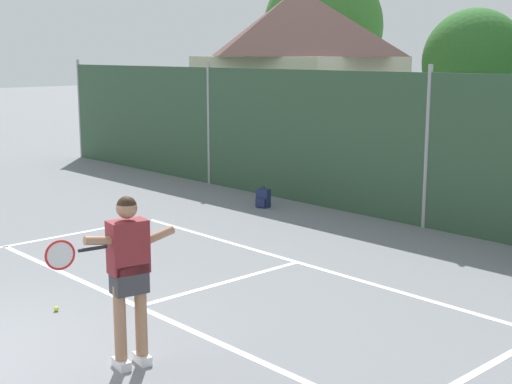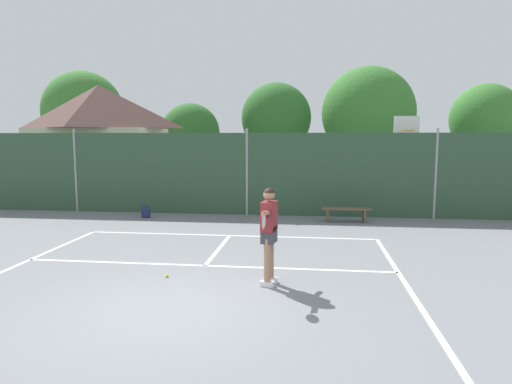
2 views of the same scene
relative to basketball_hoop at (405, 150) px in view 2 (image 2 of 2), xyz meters
name	(u,v)px [view 2 (image 2 of 2)]	position (x,y,z in m)	size (l,w,h in m)	color
ground_plane	(170,309)	(-5.71, -10.20, -2.31)	(120.00, 120.00, 0.00)	slate
court_markings	(181,295)	(-5.71, -9.55, -2.31)	(8.30, 11.10, 0.01)	white
chainlink_fence	(247,174)	(-5.71, -1.20, -0.84)	(26.09, 0.09, 3.09)	#2D4C33
basketball_hoop	(405,150)	(0.00, 0.00, 0.00)	(0.90, 0.67, 3.55)	yellow
clubhouse_building	(100,139)	(-13.34, 3.17, 0.38)	(5.78, 4.43, 5.19)	beige
treeline_backdrop	(267,116)	(-5.87, 7.95, 1.61)	(26.44, 4.48, 6.59)	brown
tennis_player	(269,227)	(-4.22, -8.81, -1.20)	(0.32, 1.44, 1.85)	silver
tennis_ball	(167,276)	(-6.29, -8.60, -2.28)	(0.07, 0.07, 0.07)	#CCE033
backpack_navy	(146,212)	(-9.14, -2.22, -2.12)	(0.32, 0.30, 0.46)	navy
courtside_bench	(346,211)	(-2.27, -2.21, -1.95)	(1.60, 0.36, 0.48)	brown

